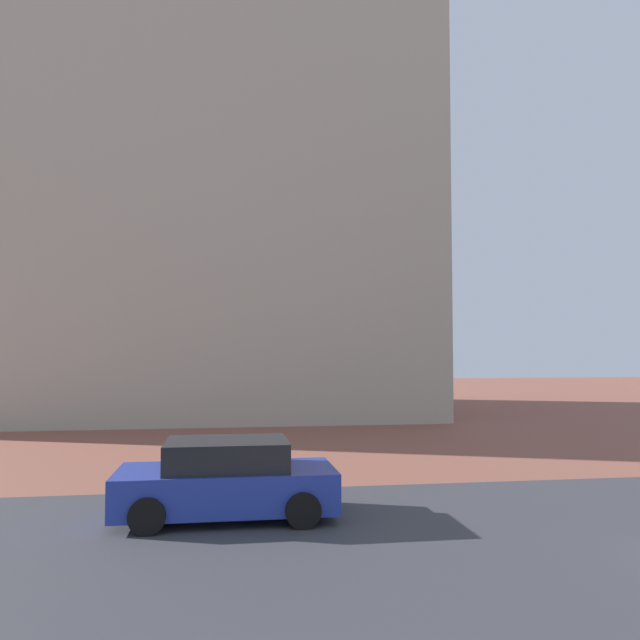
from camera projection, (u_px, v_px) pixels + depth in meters
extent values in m
plane|color=brown|center=(308.00, 529.00, 11.05)|extent=(120.00, 120.00, 0.00)
cube|color=#38383D|center=(315.00, 543.00, 10.24)|extent=(120.00, 8.35, 0.00)
cube|color=#B2A893|center=(182.00, 228.00, 33.47)|extent=(24.42, 15.18, 19.44)
cube|color=#38424C|center=(184.00, 29.00, 34.03)|extent=(22.47, 13.96, 2.40)
cube|color=#B2A893|center=(121.00, 107.00, 33.32)|extent=(4.84, 4.84, 32.22)
cylinder|color=#B2A893|center=(409.00, 174.00, 29.13)|extent=(2.80, 2.80, 22.78)
cube|color=#23389E|center=(226.00, 488.00, 11.87)|extent=(4.08, 1.90, 0.75)
cube|color=black|center=(227.00, 454.00, 11.90)|extent=(2.28, 1.67, 0.53)
cylinder|color=black|center=(292.00, 487.00, 13.00)|extent=(0.64, 0.22, 0.64)
cylinder|color=black|center=(303.00, 510.00, 11.12)|extent=(0.64, 0.22, 0.64)
cylinder|color=black|center=(159.00, 492.00, 12.60)|extent=(0.64, 0.22, 0.64)
cylinder|color=black|center=(147.00, 516.00, 10.72)|extent=(0.64, 0.22, 0.64)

